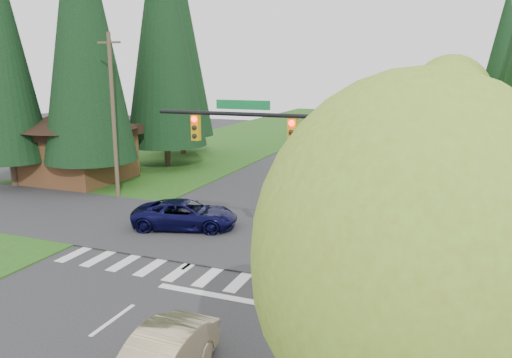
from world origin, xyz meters
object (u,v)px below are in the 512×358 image
Objects in this scene: suv_navy at (185,215)px; parked_car_e at (410,137)px; parked_car_a at (378,186)px; parked_car_d at (409,140)px; parked_car_c at (401,152)px; parked_car_b at (393,165)px.

parked_car_e is at bearing -29.05° from suv_navy.
parked_car_d is at bearing 87.51° from parked_car_a.
parked_car_e is at bearing 85.29° from parked_car_c.
suv_navy is 32.83m from parked_car_d.
parked_car_d is at bearing -85.89° from parked_car_e.
parked_car_d reaches higher than parked_car_a.
parked_car_a is (8.10, 9.80, 0.04)m from suv_navy.
parked_car_a reaches higher than parked_car_b.
parked_car_c reaches higher than parked_car_e.
parked_car_c is (0.00, 13.45, 0.07)m from parked_car_a.
suv_navy is 1.03× the size of parked_car_c.
parked_car_c is at bearing -91.63° from parked_car_d.
parked_car_e is (-0.27, 17.55, 0.02)m from parked_car_b.
parked_car_e is at bearing 92.70° from parked_car_d.
parked_car_c is at bearing 87.51° from parked_car_a.
parked_car_a is at bearing -89.61° from parked_car_e.
parked_car_b is 0.97× the size of parked_car_e.
suv_navy reaches higher than parked_car_b.
suv_navy is at bearing -102.68° from parked_car_e.
parked_car_c reaches higher than parked_car_a.
parked_car_c is at bearing -88.93° from parked_car_e.
parked_car_d is 0.97× the size of parked_car_e.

